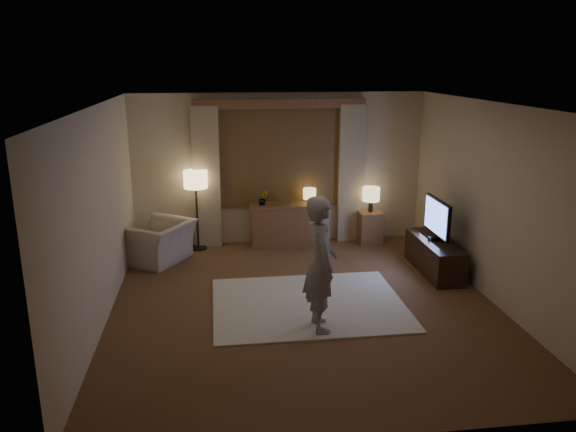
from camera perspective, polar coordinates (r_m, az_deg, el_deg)
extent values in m
cube|color=brown|center=(7.49, 1.67, -9.08)|extent=(5.00, 5.50, 0.02)
cube|color=silver|center=(6.83, 1.84, 11.32)|extent=(5.00, 5.50, 0.02)
cube|color=beige|center=(9.72, -0.89, 4.79)|extent=(5.00, 0.02, 2.60)
cube|color=beige|center=(4.50, 7.49, -8.36)|extent=(5.00, 0.02, 2.60)
cube|color=beige|center=(7.10, -18.67, -0.08)|extent=(0.02, 5.50, 2.60)
cube|color=beige|center=(7.85, 20.15, 1.22)|extent=(0.02, 5.50, 2.60)
cube|color=black|center=(9.64, -0.87, 6.21)|extent=(2.00, 0.01, 1.70)
cube|color=brown|center=(9.64, -0.87, 6.21)|extent=(2.08, 0.04, 1.78)
cube|color=tan|center=(9.57, -8.28, 3.84)|extent=(0.45, 0.12, 2.40)
cube|color=tan|center=(9.85, 6.45, 4.25)|extent=(0.45, 0.12, 2.40)
cube|color=brown|center=(9.48, -0.85, 11.35)|extent=(2.90, 0.14, 0.16)
cube|color=beige|center=(7.50, 2.08, -8.90)|extent=(2.50, 2.00, 0.02)
cube|color=brown|center=(9.70, -0.16, -1.00)|extent=(1.20, 0.40, 0.70)
cube|color=brown|center=(9.58, -0.16, 1.58)|extent=(0.16, 0.02, 0.20)
imported|color=#999999|center=(9.53, -2.55, 1.79)|extent=(0.17, 0.13, 0.30)
cylinder|color=black|center=(9.65, 2.20, 1.42)|extent=(0.08, 0.08, 0.12)
cylinder|color=#FCE297|center=(9.62, 2.21, 2.29)|extent=(0.22, 0.22, 0.18)
cylinder|color=black|center=(9.73, -9.07, -3.23)|extent=(0.29, 0.29, 0.03)
cylinder|color=black|center=(9.58, -9.21, -0.25)|extent=(0.04, 0.04, 1.08)
cylinder|color=#FCE297|center=(9.42, -9.38, 3.70)|extent=(0.40, 0.40, 0.29)
imported|color=beige|center=(9.16, -13.02, -2.59)|extent=(1.27, 1.31, 0.65)
cube|color=brown|center=(9.97, 8.31, -1.14)|extent=(0.40, 0.40, 0.56)
cylinder|color=black|center=(9.86, 8.39, 0.97)|extent=(0.08, 0.08, 0.20)
cylinder|color=#FCE297|center=(9.81, 8.44, 2.22)|extent=(0.30, 0.30, 0.24)
cube|color=black|center=(8.80, 14.66, -3.96)|extent=(0.45, 1.40, 0.50)
cube|color=black|center=(8.72, 14.78, -2.23)|extent=(0.22, 0.10, 0.06)
cube|color=black|center=(8.62, 14.94, -0.09)|extent=(0.05, 0.88, 0.54)
cube|color=#5D83FF|center=(8.61, 14.75, -0.10)|extent=(0.00, 0.82, 0.48)
imported|color=#A8A39B|center=(6.55, 3.31, -4.84)|extent=(0.42, 0.62, 1.63)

